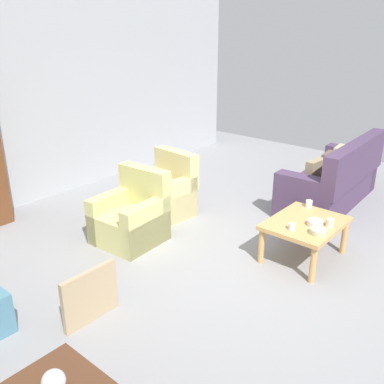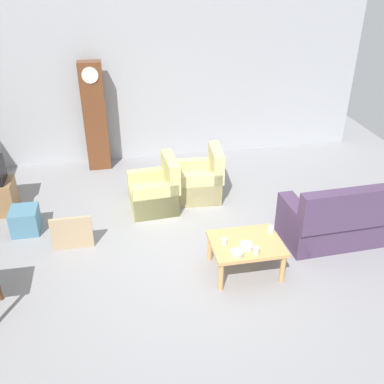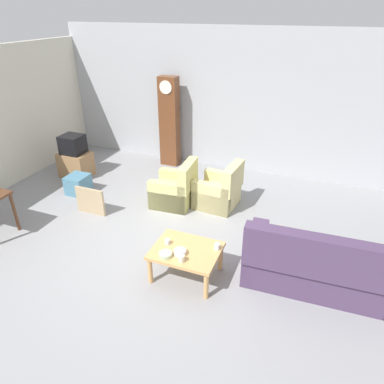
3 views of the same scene
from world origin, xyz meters
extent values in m
plane|color=gray|center=(0.00, 0.00, 0.00)|extent=(10.40, 10.40, 0.00)
cube|color=#ADAFB5|center=(0.00, 3.60, 1.60)|extent=(8.40, 0.16, 3.20)
cube|color=#4C3856|center=(2.45, -0.03, 0.22)|extent=(2.13, 0.93, 0.44)
cube|color=#4C3856|center=(2.46, -0.39, 0.74)|extent=(2.11, 0.29, 0.60)
cube|color=#4C3856|center=(1.52, -0.07, 0.34)|extent=(0.28, 0.85, 0.68)
cube|color=#C6B284|center=(2.92, 0.04, 0.62)|extent=(0.37, 0.16, 0.36)
cube|color=brown|center=(2.44, 0.02, 0.62)|extent=(0.37, 0.16, 0.36)
cube|color=#9E8966|center=(1.96, 0.00, 0.62)|extent=(0.37, 0.15, 0.36)
cube|color=#CCC67A|center=(-0.46, 1.35, 0.20)|extent=(0.81, 0.81, 0.40)
cube|color=#CCC67A|center=(-0.14, 1.37, 0.66)|extent=(0.23, 0.77, 0.52)
cube|color=#CCC67A|center=(-0.48, 1.65, 0.30)|extent=(0.77, 0.21, 0.60)
cube|color=#CCC67A|center=(-0.44, 1.05, 0.30)|extent=(0.77, 0.21, 0.60)
cube|color=#D5C783|center=(0.38, 1.61, 0.20)|extent=(0.82, 0.82, 0.40)
cube|color=#D5C783|center=(0.70, 1.58, 0.66)|extent=(0.24, 0.77, 0.52)
cube|color=#D5C783|center=(0.41, 1.91, 0.30)|extent=(0.77, 0.22, 0.60)
cube|color=#D5C783|center=(0.36, 1.31, 0.30)|extent=(0.77, 0.22, 0.60)
cube|color=tan|center=(0.61, -0.55, 0.45)|extent=(0.96, 0.76, 0.05)
cylinder|color=tan|center=(0.19, -0.87, 0.21)|extent=(0.07, 0.07, 0.43)
cylinder|color=tan|center=(1.04, -0.87, 0.21)|extent=(0.07, 0.07, 0.43)
cylinder|color=tan|center=(0.19, -0.22, 0.21)|extent=(0.07, 0.07, 0.43)
cylinder|color=tan|center=(1.04, -0.22, 0.21)|extent=(0.07, 0.07, 0.43)
cylinder|color=#56331E|center=(-2.63, -0.54, 0.37)|extent=(0.06, 0.06, 0.74)
cube|color=brown|center=(-1.35, 3.19, 1.07)|extent=(0.44, 0.28, 2.14)
cylinder|color=silver|center=(-1.35, 3.03, 1.92)|extent=(0.30, 0.02, 0.30)
cube|color=#997047|center=(-3.10, 1.72, 0.28)|extent=(0.68, 0.52, 0.57)
cube|color=black|center=(-3.10, 1.72, 0.78)|extent=(0.48, 0.44, 0.42)
cube|color=tan|center=(-1.76, 0.42, 0.27)|extent=(0.60, 0.05, 0.53)
cube|color=teal|center=(-2.52, 1.03, 0.20)|extent=(0.42, 0.45, 0.40)
cylinder|color=white|center=(1.02, -0.38, 0.52)|extent=(0.08, 0.08, 0.09)
cylinder|color=silver|center=(0.31, -0.53, 0.52)|extent=(0.07, 0.07, 0.08)
cylinder|color=beige|center=(0.66, -0.82, 0.53)|extent=(0.09, 0.09, 0.10)
cylinder|color=white|center=(0.58, -0.68, 0.51)|extent=(0.17, 0.17, 0.07)
cylinder|color=#B2C69E|center=(0.41, -0.80, 0.51)|extent=(0.19, 0.19, 0.06)
camera|label=1|loc=(-3.70, -2.48, 2.62)|focal=40.14mm
camera|label=2|loc=(-1.00, -5.15, 3.95)|focal=40.88mm
camera|label=3|loc=(2.18, -4.27, 3.56)|focal=32.86mm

